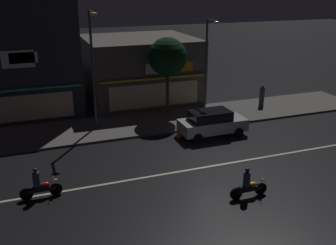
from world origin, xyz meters
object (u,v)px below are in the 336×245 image
object	(u,v)px
pedestrian_on_sidewalk	(262,96)
motorcycle_trailing_far	(39,185)
parked_car_near_kerb	(212,123)
motorcycle_lead	(248,185)
traffic_cone	(179,133)
streetlamp_west	(93,62)
streetlamp_mid	(207,59)

from	to	relation	value
pedestrian_on_sidewalk	motorcycle_trailing_far	bearing A→B (deg)	90.05
pedestrian_on_sidewalk	parked_car_near_kerb	bearing A→B (deg)	96.65
pedestrian_on_sidewalk	motorcycle_lead	bearing A→B (deg)	118.82
motorcycle_lead	motorcycle_trailing_far	xyz separation A→B (m)	(-8.96, 3.27, 0.00)
motorcycle_trailing_far	pedestrian_on_sidewalk	bearing A→B (deg)	-151.19
traffic_cone	streetlamp_west	bearing A→B (deg)	146.29
pedestrian_on_sidewalk	motorcycle_trailing_far	world-z (taller)	pedestrian_on_sidewalk
motorcycle_trailing_far	streetlamp_mid	bearing A→B (deg)	-143.41
pedestrian_on_sidewalk	parked_car_near_kerb	world-z (taller)	pedestrian_on_sidewalk
streetlamp_west	parked_car_near_kerb	size ratio (longest dim) A/B	1.78
streetlamp_west	traffic_cone	xyz separation A→B (m)	(4.66, -3.11, -4.35)
pedestrian_on_sidewalk	traffic_cone	distance (m)	9.23
streetlamp_west	parked_car_near_kerb	xyz separation A→B (m)	(6.78, -3.53, -3.75)
pedestrian_on_sidewalk	motorcycle_lead	size ratio (longest dim) A/B	0.93
motorcycle_trailing_far	motorcycle_lead	bearing A→B (deg)	162.86
parked_car_near_kerb	streetlamp_west	bearing A→B (deg)	-27.49
parked_car_near_kerb	motorcycle_lead	size ratio (longest dim) A/B	2.26
streetlamp_mid	traffic_cone	distance (m)	6.32
traffic_cone	streetlamp_mid	bearing A→B (deg)	44.33
motorcycle_trailing_far	traffic_cone	xyz separation A→B (m)	(8.73, 4.72, -0.36)
streetlamp_west	parked_car_near_kerb	world-z (taller)	streetlamp_west
streetlamp_mid	pedestrian_on_sidewalk	bearing A→B (deg)	2.08
streetlamp_west	pedestrian_on_sidewalk	distance (m)	13.64
pedestrian_on_sidewalk	traffic_cone	world-z (taller)	pedestrian_on_sidewalk
parked_car_near_kerb	motorcycle_lead	world-z (taller)	parked_car_near_kerb
streetlamp_mid	pedestrian_on_sidewalk	xyz separation A→B (m)	(4.93, 0.18, -3.26)
streetlamp_mid	pedestrian_on_sidewalk	world-z (taller)	streetlamp_mid
motorcycle_lead	motorcycle_trailing_far	bearing A→B (deg)	-28.11
streetlamp_west	pedestrian_on_sidewalk	world-z (taller)	streetlamp_west
streetlamp_west	motorcycle_lead	bearing A→B (deg)	-66.21
parked_car_near_kerb	traffic_cone	xyz separation A→B (m)	(-2.11, 0.42, -0.59)
streetlamp_mid	traffic_cone	size ratio (longest dim) A/B	12.49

